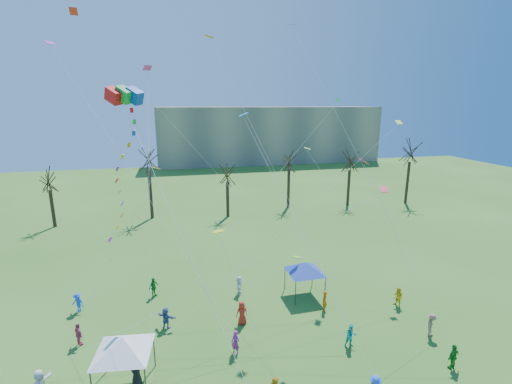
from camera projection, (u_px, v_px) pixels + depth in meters
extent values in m
cube|color=gray|center=(269.00, 135.00, 98.82)|extent=(60.00, 14.00, 15.00)
cylinder|color=black|center=(53.00, 209.00, 46.77)|extent=(0.44, 0.44, 4.99)
cylinder|color=black|center=(151.00, 194.00, 50.11)|extent=(0.44, 0.44, 7.00)
cylinder|color=black|center=(228.00, 200.00, 51.03)|extent=(0.44, 0.44, 5.02)
cylinder|color=black|center=(288.00, 188.00, 55.64)|extent=(0.44, 0.44, 6.05)
cylinder|color=black|center=(348.00, 188.00, 56.84)|extent=(0.44, 0.44, 5.71)
cylinder|color=black|center=(407.00, 183.00, 57.86)|extent=(0.44, 0.44, 6.84)
cube|color=red|center=(114.00, 96.00, 20.73)|extent=(1.20, 1.26, 1.19)
cube|color=green|center=(124.00, 96.00, 20.85)|extent=(1.20, 1.26, 1.19)
cube|color=#0D3EAB|center=(134.00, 96.00, 20.98)|extent=(1.20, 1.26, 1.19)
cylinder|color=white|center=(186.00, 246.00, 17.97)|extent=(0.02, 0.02, 18.35)
cylinder|color=#3F3F44|center=(107.00, 354.00, 21.66)|extent=(0.08, 0.08, 2.26)
cylinder|color=#3F3F44|center=(154.00, 351.00, 21.96)|extent=(0.08, 0.08, 2.26)
pyramid|color=white|center=(123.00, 344.00, 20.07)|extent=(4.28, 4.28, 0.97)
cylinder|color=#3F3F44|center=(295.00, 293.00, 28.76)|extent=(0.07, 0.07, 2.10)
cylinder|color=#3F3F44|center=(325.00, 289.00, 29.40)|extent=(0.07, 0.07, 2.10)
cylinder|color=#3F3F44|center=(285.00, 278.00, 31.21)|extent=(0.07, 0.07, 2.10)
cylinder|color=#3F3F44|center=(312.00, 275.00, 31.84)|extent=(0.07, 0.07, 2.10)
pyramid|color=#213CA5|center=(305.00, 267.00, 29.94)|extent=(4.00, 4.00, 0.90)
imported|color=#1C8025|center=(453.00, 357.00, 21.86)|extent=(1.05, 0.67, 1.67)
imported|color=white|center=(40.00, 384.00, 19.63)|extent=(1.43, 1.64, 1.79)
imported|color=black|center=(136.00, 371.00, 20.55)|extent=(0.66, 0.94, 1.83)
imported|color=#992681|center=(235.00, 343.00, 23.17)|extent=(0.71, 0.70, 1.64)
imported|color=#0CA8A0|center=(351.00, 336.00, 23.83)|extent=(0.83, 0.66, 1.63)
imported|color=#896C4B|center=(431.00, 325.00, 24.94)|extent=(1.22, 1.24, 1.71)
imported|color=#D14576|center=(79.00, 334.00, 24.00)|extent=(0.89, 0.99, 1.62)
imported|color=#465299|center=(166.00, 318.00, 25.85)|extent=(1.52, 1.25, 1.62)
imported|color=red|center=(242.00, 313.00, 26.31)|extent=(0.99, 0.75, 1.81)
imported|color=#D3610B|center=(324.00, 301.00, 28.03)|extent=(0.52, 0.68, 1.66)
imported|color=yellow|center=(398.00, 297.00, 28.61)|extent=(0.83, 0.94, 1.62)
imported|color=blue|center=(78.00, 303.00, 27.86)|extent=(1.18, 1.00, 1.59)
imported|color=green|center=(154.00, 287.00, 30.08)|extent=(0.97, 1.04, 1.71)
imported|color=white|center=(239.00, 285.00, 30.52)|extent=(0.93, 1.56, 1.61)
cube|color=#E426A3|center=(147.00, 68.00, 27.21)|extent=(0.75, 0.85, 0.32)
cylinder|color=white|center=(149.00, 204.00, 21.96)|extent=(0.01, 0.01, 22.92)
cube|color=yellow|center=(218.00, 231.00, 18.05)|extent=(0.78, 0.71, 0.20)
cylinder|color=white|center=(248.00, 309.00, 18.63)|extent=(0.01, 0.01, 8.52)
cube|color=#1987C0|center=(244.00, 114.00, 23.59)|extent=(0.64, 0.52, 0.27)
cylinder|color=white|center=(303.00, 235.00, 21.40)|extent=(0.01, 0.01, 17.32)
cube|color=blue|center=(293.00, 25.00, 29.86)|extent=(0.76, 0.75, 0.16)
cylinder|color=white|center=(361.00, 162.00, 25.81)|extent=(0.01, 0.01, 26.35)
cube|color=red|center=(384.00, 189.00, 24.51)|extent=(0.68, 0.76, 0.33)
cylinder|color=white|center=(231.00, 273.00, 22.02)|extent=(0.01, 0.01, 23.59)
cube|color=#B7F238|center=(399.00, 122.00, 32.43)|extent=(0.60, 0.69, 0.34)
cylinder|color=white|center=(297.00, 216.00, 26.44)|extent=(0.01, 0.01, 28.25)
cube|color=#C738C6|center=(50.00, 43.00, 27.38)|extent=(0.94, 0.95, 0.35)
cylinder|color=white|center=(135.00, 177.00, 25.22)|extent=(0.01, 0.01, 25.46)
cube|color=orange|center=(209.00, 37.00, 30.63)|extent=(0.79, 0.62, 0.26)
cylinder|color=white|center=(271.00, 164.00, 27.17)|extent=(0.01, 0.01, 25.49)
cube|color=#F02852|center=(364.00, 161.00, 23.86)|extent=(0.68, 0.61, 0.42)
cylinder|color=white|center=(399.00, 242.00, 24.35)|extent=(0.01, 0.01, 11.74)
cube|color=yellow|center=(156.00, 168.00, 23.41)|extent=(0.74, 0.69, 0.18)
cylinder|color=white|center=(116.00, 249.00, 23.65)|extent=(0.01, 0.01, 11.65)
cube|color=#1BCCBE|center=(338.00, 100.00, 32.64)|extent=(0.69, 0.70, 0.32)
cylinder|color=white|center=(262.00, 193.00, 29.18)|extent=(0.01, 0.01, 22.94)
cube|color=#70CF30|center=(297.00, 257.00, 22.88)|extent=(0.88, 0.84, 0.25)
cylinder|color=white|center=(268.00, 284.00, 24.55)|extent=(0.01, 0.01, 6.31)
cube|color=red|center=(73.00, 11.00, 23.33)|extent=(0.55, 0.62, 0.39)
cylinder|color=white|center=(210.00, 166.00, 25.62)|extent=(0.01, 0.01, 26.57)
cube|color=#8BD732|center=(307.00, 148.00, 33.28)|extent=(0.77, 0.71, 0.20)
cylinder|color=white|center=(350.00, 215.00, 30.88)|extent=(0.01, 0.01, 14.29)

